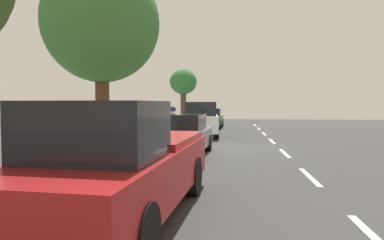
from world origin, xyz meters
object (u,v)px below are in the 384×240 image
at_px(cyclist_with_backpack, 172,122).
at_px(street_tree_near_cyclist, 183,83).
at_px(parked_sedan_grey_mid, 182,135).
at_px(parked_sedan_green_nearest, 211,118).
at_px(bicycle_at_curb, 176,140).
at_px(parked_pickup_red_far, 120,166).
at_px(street_tree_mid_block, 101,24).
at_px(parked_suv_white_second, 201,119).
at_px(fire_hydrant, 57,177).

relative_size(cyclist_with_backpack, street_tree_near_cyclist, 0.39).
relative_size(parked_sedan_grey_mid, street_tree_near_cyclist, 0.98).
bearing_deg(street_tree_near_cyclist, parked_sedan_green_nearest, 154.09).
bearing_deg(bicycle_at_curb, parked_pickup_red_far, 93.54).
bearing_deg(street_tree_mid_block, parked_pickup_red_far, 114.38).
height_order(parked_sedan_grey_mid, cyclist_with_backpack, cyclist_with_backpack).
relative_size(parked_sedan_green_nearest, cyclist_with_backpack, 2.48).
bearing_deg(cyclist_with_backpack, parked_suv_white_second, -99.12).
xyz_separation_m(parked_suv_white_second, cyclist_with_backpack, (0.81, 5.04, 0.08)).
relative_size(bicycle_at_curb, street_tree_near_cyclist, 0.33).
xyz_separation_m(parked_sedan_grey_mid, cyclist_with_backpack, (0.75, -2.26, 0.35)).
height_order(parked_suv_white_second, fire_hydrant, parked_suv_white_second).
xyz_separation_m(parked_sedan_green_nearest, parked_pickup_red_far, (0.17, 21.20, 0.15)).
bearing_deg(parked_sedan_grey_mid, bicycle_at_curb, -73.81).
distance_m(parked_sedan_grey_mid, parked_pickup_red_far, 6.98).
bearing_deg(fire_hydrant, parked_sedan_grey_mid, -102.64).
xyz_separation_m(parked_sedan_green_nearest, parked_sedan_grey_mid, (0.19, 14.22, 0.00)).
distance_m(parked_sedan_grey_mid, street_tree_near_cyclist, 15.75).
bearing_deg(parked_suv_white_second, bicycle_at_curb, 83.90).
relative_size(parked_sedan_green_nearest, fire_hydrant, 5.30).
height_order(parked_suv_white_second, bicycle_at_curb, parked_suv_white_second).
distance_m(parked_pickup_red_far, street_tree_mid_block, 6.24).
xyz_separation_m(parked_sedan_green_nearest, parked_suv_white_second, (0.13, 6.92, 0.27)).
distance_m(cyclist_with_backpack, fire_hydrant, 8.65).
relative_size(parked_suv_white_second, street_tree_near_cyclist, 1.05).
bearing_deg(parked_suv_white_second, parked_sedan_green_nearest, -91.09).
xyz_separation_m(parked_sedan_grey_mid, street_tree_near_cyclist, (2.13, -15.35, 2.81)).
bearing_deg(parked_pickup_red_far, cyclist_with_backpack, -85.25).
bearing_deg(parked_sedan_green_nearest, street_tree_mid_block, 81.96).
relative_size(parked_pickup_red_far, bicycle_at_curb, 3.57).
relative_size(parked_sedan_grey_mid, cyclist_with_backpack, 2.51).
xyz_separation_m(parked_sedan_green_nearest, bicycle_at_curb, (0.72, 12.41, -0.39)).
xyz_separation_m(parked_pickup_red_far, street_tree_near_cyclist, (2.15, -22.33, 2.66)).
bearing_deg(cyclist_with_backpack, fire_hydrant, 85.53).
distance_m(bicycle_at_curb, street_tree_near_cyclist, 14.00).
height_order(parked_suv_white_second, parked_sedan_grey_mid, parked_suv_white_second).
relative_size(parked_suv_white_second, street_tree_mid_block, 0.80).
height_order(cyclist_with_backpack, street_tree_near_cyclist, street_tree_near_cyclist).
xyz_separation_m(parked_sedan_grey_mid, fire_hydrant, (1.42, 6.34, -0.20)).
bearing_deg(street_tree_mid_block, parked_suv_white_second, -102.95).
bearing_deg(cyclist_with_backpack, bicycle_at_curb, 116.54).
bearing_deg(parked_sedan_green_nearest, bicycle_at_curb, 86.69).
bearing_deg(parked_sedan_green_nearest, parked_suv_white_second, 88.91).
height_order(bicycle_at_curb, street_tree_mid_block, street_tree_mid_block).
height_order(parked_pickup_red_far, street_tree_near_cyclist, street_tree_near_cyclist).
distance_m(parked_suv_white_second, street_tree_near_cyclist, 8.72).
xyz_separation_m(parked_sedan_grey_mid, street_tree_mid_block, (2.13, 2.23, 3.57)).
bearing_deg(bicycle_at_curb, street_tree_near_cyclist, -83.23).
bearing_deg(bicycle_at_curb, fire_hydrant, 83.74).
bearing_deg(parked_pickup_red_far, fire_hydrant, -23.89).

